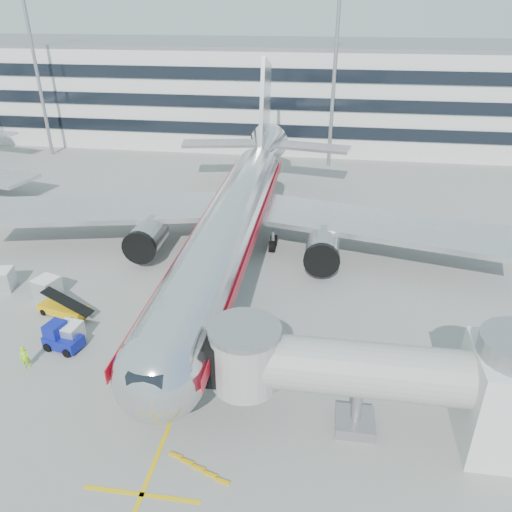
# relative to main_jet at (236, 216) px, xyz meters

# --- Properties ---
(ground) EXTENTS (180.00, 180.00, 0.00)m
(ground) POSITION_rel_main_jet_xyz_m (0.00, -11.72, -4.23)
(ground) COLOR gray
(ground) RESTS_ON ground
(lead_in_line) EXTENTS (0.25, 70.00, 0.01)m
(lead_in_line) POSITION_rel_main_jet_xyz_m (0.00, -1.72, -4.23)
(lead_in_line) COLOR #DCB10B
(lead_in_line) RESTS_ON ground
(stop_bar) EXTENTS (6.00, 0.25, 0.01)m
(stop_bar) POSITION_rel_main_jet_xyz_m (0.00, -25.72, -4.23)
(stop_bar) COLOR #DCB10B
(stop_bar) RESTS_ON ground
(main_jet) EXTENTS (50.95, 48.70, 16.06)m
(main_jet) POSITION_rel_main_jet_xyz_m (0.00, 0.00, 0.00)
(main_jet) COLOR silver
(main_jet) RESTS_ON ground
(jet_bridge) EXTENTS (17.80, 4.50, 7.00)m
(jet_bridge) POSITION_rel_main_jet_xyz_m (12.18, -19.72, -0.36)
(jet_bridge) COLOR silver
(jet_bridge) RESTS_ON ground
(terminal) EXTENTS (150.00, 24.25, 15.60)m
(terminal) POSITION_rel_main_jet_xyz_m (0.00, 46.23, 3.57)
(terminal) COLOR silver
(terminal) RESTS_ON ground
(light_mast_west) EXTENTS (2.40, 1.20, 25.45)m
(light_mast_west) POSITION_rel_main_jet_xyz_m (-35.00, 30.28, 10.64)
(light_mast_west) COLOR gray
(light_mast_west) RESTS_ON ground
(light_mast_centre) EXTENTS (2.40, 1.20, 25.45)m
(light_mast_centre) POSITION_rel_main_jet_xyz_m (8.00, 30.28, 10.64)
(light_mast_centre) COLOR gray
(light_mast_centre) RESTS_ON ground
(belt_loader) EXTENTS (4.21, 2.27, 1.97)m
(belt_loader) POSITION_rel_main_jet_xyz_m (-11.42, -11.47, -3.68)
(belt_loader) COLOR #D69E09
(belt_loader) RESTS_ON ground
(baggage_tug) EXTENTS (2.84, 2.14, 1.93)m
(baggage_tug) POSITION_rel_main_jet_xyz_m (-9.52, -15.34, -3.40)
(baggage_tug) COLOR navy
(baggage_tug) RESTS_ON ground
(cargo_container_left) EXTENTS (2.12, 2.12, 1.80)m
(cargo_container_left) POSITION_rel_main_jet_xyz_m (-13.82, -9.38, -3.33)
(cargo_container_left) COLOR #B6B8BD
(cargo_container_left) RESTS_ON ground
(cargo_container_right) EXTENTS (2.02, 2.02, 1.81)m
(cargo_container_right) POSITION_rel_main_jet_xyz_m (-18.28, -8.61, -3.33)
(cargo_container_right) COLOR #B6B8BD
(cargo_container_right) RESTS_ON ground
(cargo_container_front) EXTENTS (1.71, 1.71, 1.63)m
(cargo_container_front) POSITION_rel_main_jet_xyz_m (-9.13, -14.84, -3.41)
(cargo_container_front) COLOR #B6B8BD
(cargo_container_front) RESTS_ON ground
(ramp_worker) EXTENTS (0.74, 0.68, 1.69)m
(ramp_worker) POSITION_rel_main_jet_xyz_m (-10.80, -17.71, -3.39)
(ramp_worker) COLOR #99EA18
(ramp_worker) RESTS_ON ground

